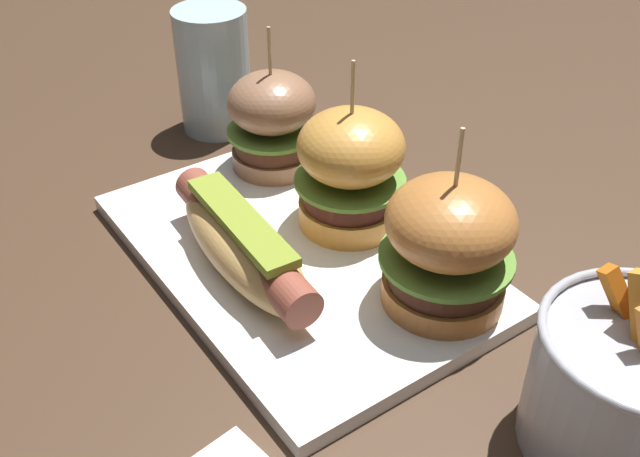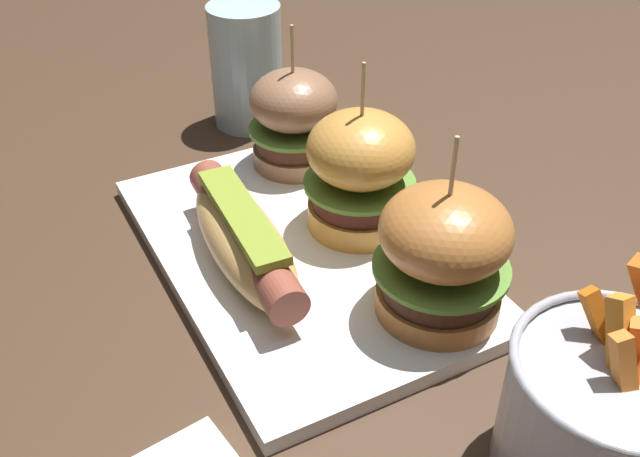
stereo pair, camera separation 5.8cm
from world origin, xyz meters
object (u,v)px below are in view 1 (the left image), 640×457
Objects in this scene: platter_main at (297,254)px; hot_dog at (244,245)px; slider_center at (350,169)px; fries_bucket at (631,388)px; water_glass at (214,71)px; slider_left at (272,120)px; slider_right at (448,244)px.

platter_main is 0.06m from hot_dog.
slider_center is 1.02× the size of fries_bucket.
fries_bucket is (0.28, 0.06, 0.04)m from platter_main.
slider_center reaches higher than water_glass.
fries_bucket is 0.53m from water_glass.
slider_left is at bearing -178.99° from fries_bucket.
platter_main is at bearing -154.91° from slider_right.
slider_right is 1.12× the size of water_glass.
hot_dog is at bearing -39.97° from slider_left.
water_glass is (-0.25, 0.11, 0.03)m from hot_dog.
platter_main is 1.74× the size of hot_dog.
slider_center is 1.14× the size of water_glass.
slider_left reaches higher than hot_dog.
slider_left reaches higher than water_glass.
slider_right is 0.16m from fries_bucket.
slider_right reaches higher than slider_left.
slider_right reaches higher than hot_dog.
slider_left reaches higher than fries_bucket.
slider_left reaches higher than platter_main.
slider_left is 0.40m from fries_bucket.
hot_dog is at bearing -85.82° from slider_center.
slider_center is 0.28m from fries_bucket.
water_glass is (-0.25, 0.06, 0.06)m from platter_main.
slider_right is (0.24, -0.00, 0.00)m from slider_left.
slider_left is at bearing -178.65° from slider_center.
slider_right is at bearing -1.59° from slider_center.
slider_left is 0.96× the size of fries_bucket.
slider_left is 0.95× the size of slider_right.
fries_bucket is (0.27, 0.11, 0.01)m from hot_dog.
slider_center is 0.12m from slider_right.
platter_main is 2.27× the size of slider_center.
slider_left is at bearing 140.03° from hot_dog.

